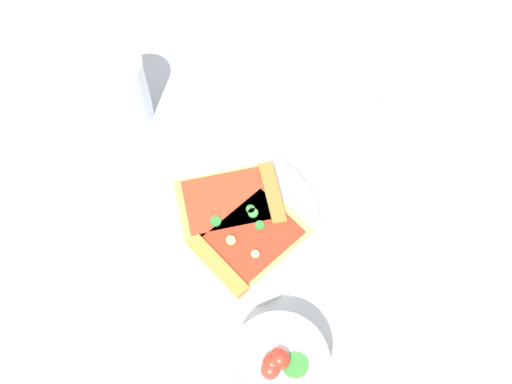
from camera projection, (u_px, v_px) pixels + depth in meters
ground_plane at (218, 211)px, 0.99m from camera, size 2.40×2.40×0.00m
plate at (234, 224)px, 0.97m from camera, size 0.24×0.24×0.01m
pizza_slice_near at (245, 243)px, 0.94m from camera, size 0.17×0.15×0.02m
pizza_slice_far at (237, 202)px, 0.97m from camera, size 0.15×0.11×0.02m
salad_bowl at (276, 366)px, 0.85m from camera, size 0.12×0.12×0.09m
soda_glass at (125, 91)px, 1.00m from camera, size 0.07×0.07×0.12m
pepper_shaker at (390, 110)px, 1.02m from camera, size 0.04×0.04×0.07m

